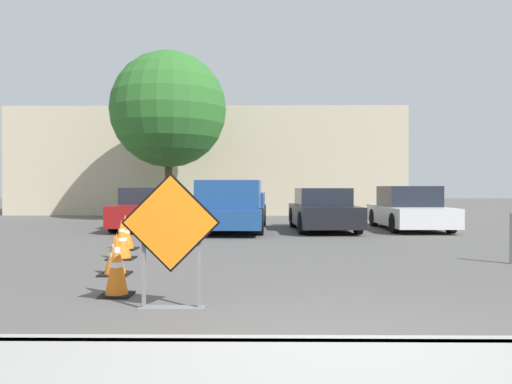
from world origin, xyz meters
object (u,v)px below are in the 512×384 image
at_px(road_closed_sign, 171,234).
at_px(traffic_cone_nearest, 117,265).
at_px(traffic_cone_second, 115,255).
at_px(parked_car_third, 409,210).
at_px(pickup_truck, 232,208).
at_px(parked_car_second, 323,211).
at_px(traffic_cone_fourth, 125,232).
at_px(parked_car_nearest, 148,210).
at_px(traffic_cone_third, 121,240).

bearing_deg(road_closed_sign, traffic_cone_nearest, 139.68).
distance_m(traffic_cone_nearest, traffic_cone_second, 1.63).
bearing_deg(road_closed_sign, parked_car_third, 61.41).
bearing_deg(pickup_truck, parked_car_second, -171.82).
bearing_deg(pickup_truck, traffic_cone_fourth, 66.88).
xyz_separation_m(road_closed_sign, parked_car_second, (3.06, 10.56, -0.23)).
xyz_separation_m(road_closed_sign, parked_car_third, (6.00, 11.01, -0.22)).
bearing_deg(traffic_cone_second, parked_car_nearest, 99.60).
distance_m(traffic_cone_third, parked_car_nearest, 7.21).
xyz_separation_m(traffic_cone_third, parked_car_third, (7.71, 6.98, 0.28)).
bearing_deg(parked_car_nearest, traffic_cone_fourth, 95.14).
relative_size(traffic_cone_third, traffic_cone_fourth, 0.97).
bearing_deg(traffic_cone_second, traffic_cone_fourth, 102.63).
xyz_separation_m(traffic_cone_nearest, parked_car_nearest, (-1.98, 10.44, 0.25)).
bearing_deg(traffic_cone_nearest, traffic_cone_fourth, 104.12).
distance_m(road_closed_sign, parked_car_third, 12.54).
height_order(traffic_cone_second, parked_car_third, parked_car_third).
bearing_deg(traffic_cone_fourth, road_closed_sign, -69.65).
xyz_separation_m(traffic_cone_fourth, parked_car_nearest, (-0.77, 5.62, 0.26)).
bearing_deg(traffic_cone_nearest, traffic_cone_second, 107.16).
bearing_deg(traffic_cone_second, parked_car_third, 50.05).
xyz_separation_m(traffic_cone_second, traffic_cone_third, (-0.39, 1.76, 0.06)).
bearing_deg(parked_car_second, parked_car_third, -173.69).
height_order(traffic_cone_nearest, parked_car_third, parked_car_third).
bearing_deg(pickup_truck, traffic_cone_second, 81.40).
distance_m(traffic_cone_nearest, parked_car_nearest, 10.63).
distance_m(pickup_truck, parked_car_third, 5.94).
distance_m(road_closed_sign, pickup_truck, 10.22).
height_order(road_closed_sign, traffic_cone_second, road_closed_sign).
distance_m(parked_car_nearest, parked_car_third, 8.82).
bearing_deg(parked_car_nearest, parked_car_second, 171.58).
xyz_separation_m(road_closed_sign, traffic_cone_third, (-1.71, 4.03, -0.50)).
bearing_deg(parked_car_third, parked_car_second, 8.24).
distance_m(road_closed_sign, traffic_cone_second, 2.69).
relative_size(traffic_cone_nearest, traffic_cone_second, 1.27).
distance_m(traffic_cone_third, traffic_cone_fourth, 1.54).
xyz_separation_m(parked_car_nearest, pickup_truck, (2.93, -0.93, 0.08)).
distance_m(parked_car_nearest, pickup_truck, 3.08).
bearing_deg(parked_car_second, traffic_cone_fourth, 42.18).
bearing_deg(road_closed_sign, pickup_truck, 89.39).
xyz_separation_m(traffic_cone_nearest, traffic_cone_third, (-0.87, 3.32, -0.03)).
xyz_separation_m(traffic_cone_fourth, parked_car_second, (5.11, 5.03, 0.26)).
xyz_separation_m(traffic_cone_second, parked_car_second, (4.38, 8.29, 0.33)).
height_order(pickup_truck, parked_car_third, pickup_truck).
bearing_deg(pickup_truck, traffic_cone_third, 75.21).
relative_size(pickup_truck, parked_car_second, 1.28).
bearing_deg(traffic_cone_fourth, traffic_cone_nearest, -75.88).
bearing_deg(traffic_cone_fourth, parked_car_second, 44.56).
distance_m(traffic_cone_second, parked_car_third, 11.40).
xyz_separation_m(parked_car_nearest, parked_car_third, (8.82, -0.14, 0.01)).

